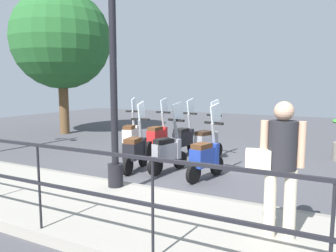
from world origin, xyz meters
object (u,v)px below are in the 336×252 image
at_px(scooter_far_2, 158,136).
at_px(pedestrian_with_bag, 280,159).
at_px(lamp_post_near, 113,72).
at_px(tree_large, 61,40).
at_px(scooter_near_1, 168,151).
at_px(scooter_far_1, 184,138).
at_px(scooter_near_0, 206,156).
at_px(scooter_far_3, 131,134).
at_px(scooter_far_0, 207,141).
at_px(scooter_near_2, 136,149).

bearing_deg(scooter_far_2, pedestrian_with_bag, -133.28).
relative_size(pedestrian_with_bag, scooter_far_2, 1.03).
xyz_separation_m(lamp_post_near, tree_large, (4.92, 6.07, 1.45)).
bearing_deg(scooter_near_1, pedestrian_with_bag, -118.26).
bearing_deg(pedestrian_with_bag, scooter_far_1, 25.37).
bearing_deg(scooter_near_0, pedestrian_with_bag, -128.60).
xyz_separation_m(scooter_near_0, scooter_far_1, (1.79, 1.30, 0.00)).
relative_size(lamp_post_near, scooter_near_1, 2.90).
bearing_deg(scooter_near_0, scooter_far_3, 74.17).
distance_m(lamp_post_near, scooter_near_1, 2.40).
relative_size(scooter_far_1, scooter_far_3, 1.00).
xyz_separation_m(scooter_far_2, scooter_far_3, (-0.10, 0.85, 0.00)).
relative_size(lamp_post_near, tree_large, 0.82).
distance_m(pedestrian_with_bag, scooter_far_2, 5.65).
xyz_separation_m(pedestrian_with_bag, scooter_far_3, (3.98, 4.71, -0.60)).
relative_size(tree_large, scooter_near_0, 3.55).
relative_size(scooter_near_0, scooter_near_1, 1.00).
bearing_deg(scooter_far_2, scooter_far_3, 100.10).
bearing_deg(scooter_far_0, scooter_near_0, -142.34).
xyz_separation_m(pedestrian_with_bag, scooter_near_0, (2.30, 1.76, -0.60)).
bearing_deg(scooter_near_1, scooter_far_2, 49.19).
xyz_separation_m(pedestrian_with_bag, tree_large, (5.62, 8.89, 2.51)).
distance_m(lamp_post_near, pedestrian_with_bag, 3.10).
distance_m(scooter_far_0, scooter_far_3, 2.37).
relative_size(scooter_near_0, scooter_far_1, 1.00).
bearing_deg(scooter_near_2, pedestrian_with_bag, -131.37).
bearing_deg(scooter_near_0, scooter_far_2, 63.55).
bearing_deg(lamp_post_near, scooter_near_2, 20.35).
relative_size(lamp_post_near, pedestrian_with_bag, 2.81).
distance_m(scooter_near_1, scooter_far_2, 2.02).
bearing_deg(scooter_near_1, scooter_far_3, 66.33).
bearing_deg(scooter_far_0, scooter_far_2, 101.04).
relative_size(scooter_near_2, scooter_far_1, 1.00).
height_order(scooter_near_2, scooter_far_1, same).
xyz_separation_m(scooter_far_1, scooter_far_3, (-0.11, 1.65, 0.00)).
bearing_deg(tree_large, scooter_near_2, -121.80).
bearing_deg(scooter_far_3, scooter_far_2, -100.06).
bearing_deg(pedestrian_with_bag, tree_large, 46.29).
relative_size(scooter_near_2, scooter_far_3, 1.00).
bearing_deg(scooter_near_2, scooter_near_1, -80.08).
bearing_deg(scooter_far_3, tree_large, 51.82).
xyz_separation_m(scooter_near_0, scooter_far_3, (1.68, 2.94, 0.00)).
bearing_deg(scooter_near_0, scooter_far_1, 49.85).
xyz_separation_m(tree_large, scooter_far_0, (-1.72, -6.56, -3.11)).
bearing_deg(scooter_far_3, lamp_post_near, -167.05).
bearing_deg(scooter_near_1, lamp_post_near, -170.59).
xyz_separation_m(scooter_near_1, scooter_near_2, (-0.23, 0.69, 0.00)).
bearing_deg(scooter_far_2, scooter_near_0, -127.05).
xyz_separation_m(tree_large, scooter_far_3, (-1.64, -4.19, -3.11)).
bearing_deg(scooter_far_1, scooter_near_1, -160.35).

